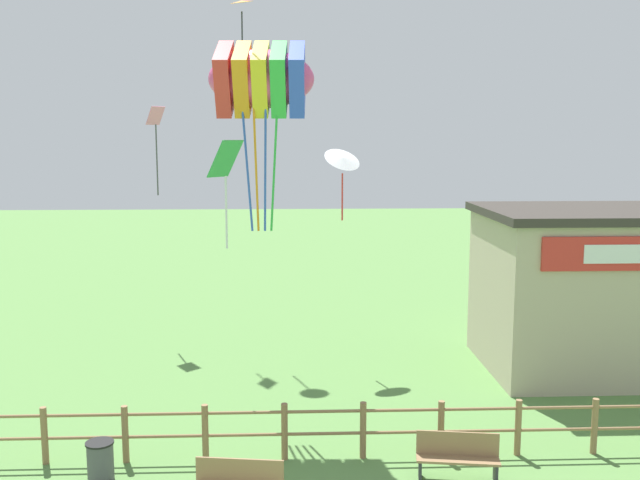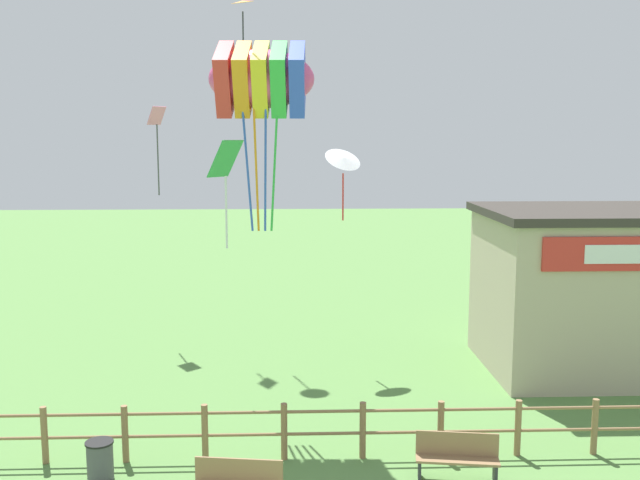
% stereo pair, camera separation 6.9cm
% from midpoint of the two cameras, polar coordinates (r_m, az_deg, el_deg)
% --- Properties ---
extents(wooden_fence, '(15.39, 0.14, 1.25)m').
position_cam_midpoint_polar(wooden_fence, '(15.83, 0.19, -14.78)').
color(wooden_fence, olive).
rests_on(wooden_fence, ground_plane).
extents(seaside_building, '(9.05, 5.06, 4.82)m').
position_cam_midpoint_polar(seaside_building, '(23.22, 23.76, -3.57)').
color(seaside_building, '#B7A88E').
rests_on(seaside_building, ground_plane).
extents(park_bench_by_building, '(1.71, 0.65, 0.96)m').
position_cam_midpoint_polar(park_bench_by_building, '(15.31, 10.83, -16.55)').
color(park_bench_by_building, olive).
rests_on(park_bench_by_building, ground_plane).
extents(trash_bin, '(0.57, 0.57, 0.81)m').
position_cam_midpoint_polar(trash_bin, '(15.70, -17.29, -16.52)').
color(trash_bin, '#4C4C51').
rests_on(trash_bin, ground_plane).
extents(kite_rainbow_parafoil, '(2.63, 1.98, 4.63)m').
position_cam_midpoint_polar(kite_rainbow_parafoil, '(17.61, -4.83, 12.68)').
color(kite_rainbow_parafoil, '#E54C8C').
extents(kite_pink_diamond, '(0.68, 0.67, 3.02)m').
position_cam_midpoint_polar(kite_pink_diamond, '(25.17, -13.06, 8.17)').
color(kite_pink_diamond, pink).
extents(kite_green_diamond, '(0.84, 0.87, 2.48)m').
position_cam_midpoint_polar(kite_green_diamond, '(16.39, -7.69, 5.46)').
color(kite_green_diamond, green).
extents(kite_white_delta, '(1.42, 1.36, 2.24)m').
position_cam_midpoint_polar(kite_white_delta, '(21.70, 1.71, 6.43)').
color(kite_white_delta, white).
extents(kite_orange_delta, '(1.10, 1.10, 3.03)m').
position_cam_midpoint_polar(kite_orange_delta, '(24.56, -6.36, 17.89)').
color(kite_orange_delta, orange).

